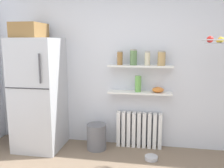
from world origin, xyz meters
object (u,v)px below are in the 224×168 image
(storage_jar_1, at_px, (134,57))
(storage_jar_2, at_px, (147,58))
(storage_jar_3, at_px, (162,58))
(vase, at_px, (138,84))
(radiator, at_px, (139,130))
(shelf_bowl, at_px, (158,90))
(storage_jar_0, at_px, (120,58))
(pet_food_bowl, at_px, (151,158))
(hanging_fruit_basket, at_px, (216,41))
(refrigerator, at_px, (39,91))
(trash_bin, at_px, (97,137))

(storage_jar_1, height_order, storage_jar_2, storage_jar_1)
(storage_jar_1, relative_size, storage_jar_3, 1.10)
(storage_jar_2, relative_size, vase, 0.85)
(radiator, relative_size, shelf_bowl, 3.95)
(radiator, bearing_deg, storage_jar_2, -16.43)
(radiator, distance_m, storage_jar_1, 1.14)
(storage_jar_0, xyz_separation_m, pet_food_bowl, (0.51, -0.37, -1.37))
(storage_jar_1, bearing_deg, storage_jar_2, -0.00)
(storage_jar_3, bearing_deg, hanging_fruit_basket, -33.64)
(pet_food_bowl, bearing_deg, refrigerator, 175.49)
(vase, bearing_deg, storage_jar_3, 0.00)
(storage_jar_1, distance_m, shelf_bowl, 0.60)
(trash_bin, height_order, pet_food_bowl, trash_bin)
(storage_jar_3, distance_m, shelf_bowl, 0.47)
(radiator, xyz_separation_m, storage_jar_1, (-0.10, -0.03, 1.13))
(shelf_bowl, bearing_deg, storage_jar_0, 180.00)
(storage_jar_0, bearing_deg, storage_jar_3, -0.00)
(storage_jar_3, xyz_separation_m, pet_food_bowl, (-0.10, -0.37, -1.37))
(storage_jar_1, bearing_deg, radiator, 16.43)
(storage_jar_3, xyz_separation_m, shelf_bowl, (-0.04, 0.00, -0.47))
(storage_jar_3, relative_size, pet_food_bowl, 1.16)
(storage_jar_1, xyz_separation_m, storage_jar_3, (0.41, 0.00, -0.01))
(radiator, relative_size, storage_jar_3, 3.27)
(storage_jar_0, xyz_separation_m, storage_jar_2, (0.41, -0.00, -0.00))
(vase, relative_size, trash_bin, 0.62)
(trash_bin, bearing_deg, pet_food_bowl, -13.60)
(radiator, xyz_separation_m, pet_food_bowl, (0.20, -0.40, -0.25))
(storage_jar_0, height_order, shelf_bowl, storage_jar_0)
(storage_jar_0, bearing_deg, hanging_fruit_basket, -18.63)
(refrigerator, height_order, trash_bin, refrigerator)
(radiator, height_order, hanging_fruit_basket, hanging_fruit_basket)
(storage_jar_2, bearing_deg, hanging_fruit_basket, -26.67)
(vase, bearing_deg, shelf_bowl, 0.00)
(vase, bearing_deg, storage_jar_1, 180.00)
(storage_jar_2, distance_m, trash_bin, 1.42)
(shelf_bowl, relative_size, pet_food_bowl, 0.96)
(storage_jar_0, distance_m, pet_food_bowl, 1.51)
(storage_jar_1, bearing_deg, storage_jar_0, 180.00)
(trash_bin, height_order, hanging_fruit_basket, hanging_fruit_basket)
(shelf_bowl, xyz_separation_m, pet_food_bowl, (-0.07, -0.37, -0.91))
(storage_jar_1, distance_m, storage_jar_3, 0.41)
(refrigerator, distance_m, storage_jar_0, 1.34)
(refrigerator, height_order, hanging_fruit_basket, refrigerator)
(storage_jar_3, relative_size, shelf_bowl, 1.21)
(pet_food_bowl, bearing_deg, storage_jar_1, 129.67)
(storage_jar_1, height_order, trash_bin, storage_jar_1)
(shelf_bowl, height_order, trash_bin, shelf_bowl)
(shelf_bowl, bearing_deg, storage_jar_2, -180.00)
(storage_jar_2, distance_m, shelf_bowl, 0.49)
(refrigerator, bearing_deg, pet_food_bowl, -4.51)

